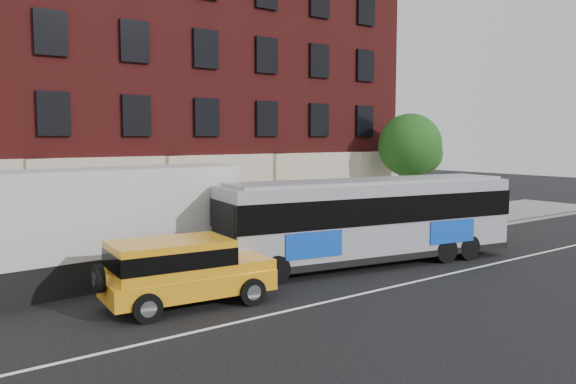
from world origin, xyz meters
TOP-DOWN VIEW (x-y plane):
  - ground at (0.00, 0.00)m, footprint 120.00×120.00m
  - sidewalk at (0.00, 9.00)m, footprint 60.00×6.00m
  - kerb at (0.00, 6.00)m, footprint 60.00×0.25m
  - lane_line at (0.00, 0.50)m, footprint 60.00×0.12m
  - building at (-0.01, 16.92)m, footprint 30.00×12.10m
  - street_tree at (13.54, 9.48)m, footprint 3.60×3.60m
  - city_bus at (4.27, 3.43)m, footprint 12.55×4.74m
  - yellow_suv at (-4.24, 2.80)m, footprint 5.34×2.70m
  - shipping_container at (-6.11, 6.83)m, footprint 11.93×3.11m

SIDE VIEW (x-z plane):
  - ground at x=0.00m, z-range 0.00..0.00m
  - lane_line at x=0.00m, z-range 0.00..0.01m
  - sidewalk at x=0.00m, z-range 0.00..0.15m
  - kerb at x=0.00m, z-range 0.00..0.15m
  - yellow_suv at x=-4.24m, z-range 0.15..2.15m
  - city_bus at x=4.27m, z-range 0.17..3.54m
  - shipping_container at x=-6.11m, z-range -0.02..3.92m
  - street_tree at x=13.54m, z-range 1.31..7.51m
  - building at x=-0.01m, z-range 0.08..15.08m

